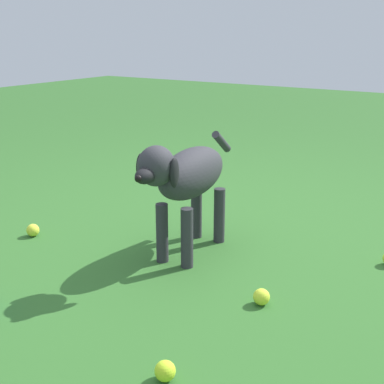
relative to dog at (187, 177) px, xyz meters
The scene contains 5 objects.
ground 0.45m from the dog, 14.41° to the right, with size 14.00×14.00×0.00m, color #2D6026.
dog is the anchor object (origin of this frame).
tennis_ball_0 0.91m from the dog, 106.92° to the left, with size 0.07×0.07×0.07m, color #CBD937.
tennis_ball_1 1.01m from the dog, 150.56° to the right, with size 0.07×0.07×0.07m, color #BFE52A.
tennis_ball_2 0.66m from the dog, 115.22° to the right, with size 0.07×0.07×0.07m, color #CCE234.
Camera 1 is at (-2.15, -1.22, 1.04)m, focal length 49.17 mm.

